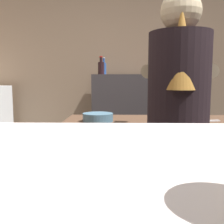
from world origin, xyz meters
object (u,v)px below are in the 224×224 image
Objects in this scene: mixing_bowl at (98,117)px; chefs_knife at (204,121)px; bartender at (178,121)px; bottle_hot_sauce at (104,68)px; bottle_soy at (101,67)px; bottle_olive_oil at (158,68)px.

mixing_bowl reaches higher than chefs_knife.
bartender is 7.77× the size of bottle_hot_sauce.
bottle_soy is (-0.82, 1.32, 0.44)m from chefs_knife.
chefs_knife is 1.45m from bottle_olive_oil.
bottle_olive_oil is at bearing -5.80° from bottle_hot_sauce.
bartender reaches higher than bottle_olive_oil.
bottle_olive_oil is at bearing 5.14° from bottle_soy.
bartender reaches higher than chefs_knife.
bottle_soy is (-0.69, -0.06, 0.00)m from bottle_olive_oil.
mixing_bowl is 1.01× the size of bottle_soy.
bartender is 1.83m from bottle_olive_oil.
bartender reaches higher than bottle_soy.
bartender reaches higher than bottle_hot_sauce.
bartender is 1.96m from bottle_hot_sauce.
mixing_bowl is at bearing 167.43° from chefs_knife.
bottle_hot_sauce is 0.99× the size of bottle_soy.
bottle_olive_oil is 0.99× the size of bottle_soy.
chefs_knife is at bearing -58.05° from bottle_soy.
bartender is at bearing -72.58° from bottle_soy.
bottle_hot_sauce is at bearing 91.37° from mixing_bowl.
bottle_soy is (-0.54, 1.72, 0.37)m from bartender.
bottle_olive_oil is (0.15, 1.78, 0.37)m from bartender.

